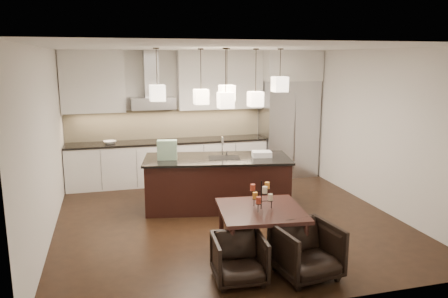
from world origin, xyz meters
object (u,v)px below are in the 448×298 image
object	(u,v)px
armchair_left	(239,259)
dining_table	(261,232)
armchair_right	(306,251)
island_body	(217,184)
refrigerator	(288,129)

from	to	relation	value
armchair_left	dining_table	bearing A→B (deg)	55.20
armchair_left	armchair_right	world-z (taller)	armchair_right
island_body	refrigerator	bearing A→B (deg)	50.43
refrigerator	island_body	size ratio (longest dim) A/B	0.87
armchair_right	armchair_left	bearing A→B (deg)	165.46
refrigerator	dining_table	distance (m)	4.40
refrigerator	armchair_right	bearing A→B (deg)	-110.46
dining_table	armchair_left	distance (m)	0.78
dining_table	island_body	bearing A→B (deg)	98.89
armchair_left	armchair_right	bearing A→B (deg)	-2.45
island_body	dining_table	xyz separation A→B (m)	(0.08, -2.06, -0.11)
island_body	armchair_left	xyz separation A→B (m)	(-0.41, -2.67, -0.15)
island_body	armchair_left	world-z (taller)	island_body
refrigerator	island_body	xyz separation A→B (m)	(-2.12, -1.77, -0.64)
refrigerator	island_body	distance (m)	2.83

